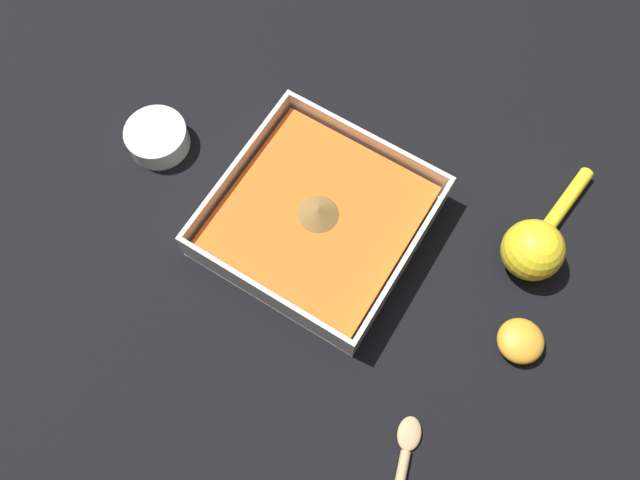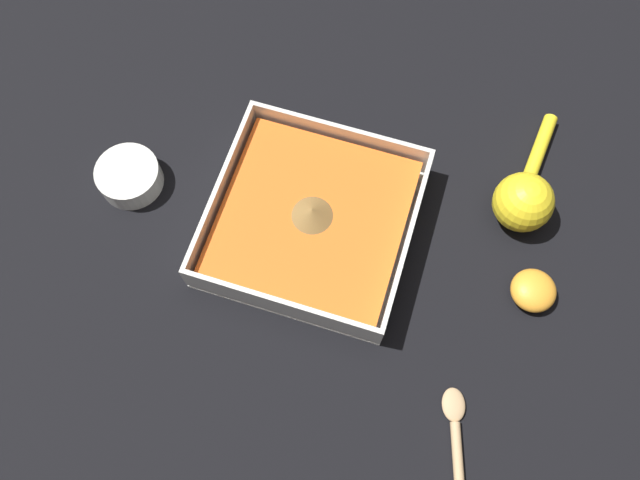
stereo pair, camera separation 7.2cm
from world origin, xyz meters
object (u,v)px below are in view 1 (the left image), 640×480
(lemon_squeezer, at_px, (535,246))
(lemon_half, at_px, (521,341))
(spice_bowl, at_px, (158,138))
(square_dish, at_px, (318,220))

(lemon_squeezer, bearing_deg, lemon_half, 25.87)
(lemon_squeezer, bearing_deg, spice_bowl, -70.12)
(spice_bowl, height_order, lemon_squeezer, lemon_squeezer)
(square_dish, bearing_deg, lemon_squeezer, -157.21)
(square_dish, distance_m, lemon_half, 0.29)
(square_dish, relative_size, lemon_squeezer, 1.28)
(square_dish, xyz_separation_m, lemon_squeezer, (-0.25, -0.11, 0.02))
(spice_bowl, xyz_separation_m, lemon_half, (-0.55, -0.00, 0.00))
(spice_bowl, bearing_deg, lemon_squeezer, -167.08)
(lemon_squeezer, xyz_separation_m, lemon_half, (-0.04, 0.11, -0.02))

